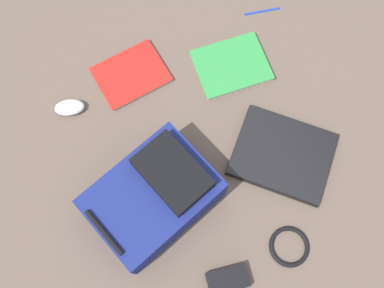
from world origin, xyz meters
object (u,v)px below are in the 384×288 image
at_px(computer_mouse, 70,107).
at_px(pen_black, 262,11).
at_px(book_blue, 131,75).
at_px(book_comic, 231,66).
at_px(power_brick, 228,280).
at_px(backpack, 154,196).
at_px(laptop, 283,154).
at_px(cable_coil, 289,247).

distance_m(computer_mouse, pen_black, 0.85).
height_order(book_blue, book_comic, book_comic).
bearing_deg(power_brick, book_comic, -28.58).
distance_m(book_comic, power_brick, 0.78).
xyz_separation_m(backpack, power_brick, (-0.34, -0.10, -0.07)).
xyz_separation_m(computer_mouse, power_brick, (-0.79, -0.24, -0.01)).
relative_size(laptop, book_blue, 1.61).
bearing_deg(laptop, pen_black, -22.43).
distance_m(laptop, pen_black, 0.61).
xyz_separation_m(backpack, book_blue, (0.48, -0.11, -0.08)).
bearing_deg(power_brick, book_blue, -1.03).
bearing_deg(power_brick, laptop, -51.94).
height_order(backpack, book_blue, backpack).
xyz_separation_m(book_blue, book_comic, (-0.13, -0.36, 0.00)).
distance_m(computer_mouse, power_brick, 0.83).
xyz_separation_m(book_comic, cable_coil, (-0.68, 0.14, -0.00)).
bearing_deg(power_brick, computer_mouse, 17.08).
xyz_separation_m(book_comic, pen_black, (0.17, -0.23, -0.01)).
relative_size(backpack, pen_black, 3.16).
xyz_separation_m(backpack, book_comic, (0.35, -0.47, -0.07)).
bearing_deg(laptop, backpack, 84.00).
relative_size(book_comic, computer_mouse, 2.70).
distance_m(book_blue, power_brick, 0.82).
bearing_deg(book_comic, power_brick, 151.42).
bearing_deg(laptop, cable_coil, 154.42).
relative_size(book_comic, cable_coil, 2.18).
bearing_deg(cable_coil, computer_mouse, 31.20).
relative_size(backpack, power_brick, 3.47).
bearing_deg(pen_black, computer_mouse, 94.27).
distance_m(backpack, book_blue, 0.50).
xyz_separation_m(book_blue, computer_mouse, (-0.03, 0.26, 0.01)).
height_order(cable_coil, power_brick, power_brick).
distance_m(laptop, book_blue, 0.64).
bearing_deg(book_comic, laptop, 179.68).
bearing_deg(pen_black, laptop, 157.57).
height_order(book_blue, cable_coil, book_blue).
relative_size(laptop, computer_mouse, 3.98).
height_order(backpack, pen_black, backpack).
xyz_separation_m(book_blue, cable_coil, (-0.82, -0.22, -0.00)).
distance_m(book_blue, computer_mouse, 0.26).
bearing_deg(pen_black, book_blue, 93.19).
xyz_separation_m(cable_coil, pen_black, (0.85, -0.37, -0.00)).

